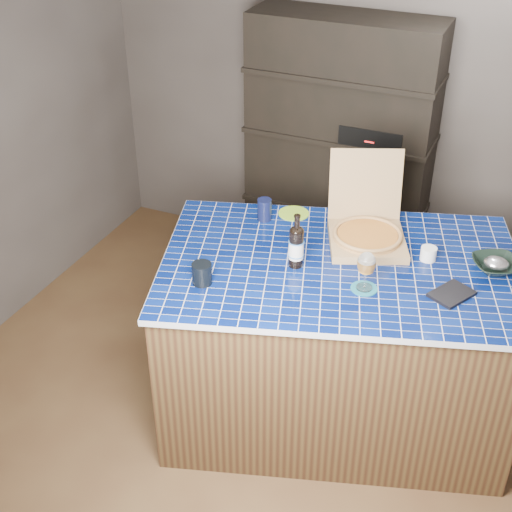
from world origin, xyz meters
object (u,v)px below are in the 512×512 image
at_px(kitchen_island, 335,339).
at_px(bowl, 496,265).
at_px(wine_glass, 366,264).
at_px(mead_bottle, 296,246).
at_px(dvd_case, 452,294).
at_px(pizza_box, 367,232).

bearing_deg(kitchen_island, bowl, 1.56).
bearing_deg(wine_glass, mead_bottle, 170.90).
bearing_deg(bowl, dvd_case, -117.37).
xyz_separation_m(mead_bottle, bowl, (0.90, 0.35, -0.08)).
bearing_deg(dvd_case, wine_glass, -135.58).
distance_m(pizza_box, mead_bottle, 0.44).
xyz_separation_m(dvd_case, bowl, (0.15, 0.30, 0.02)).
relative_size(kitchen_island, pizza_box, 3.52).
bearing_deg(bowl, wine_glass, -142.78).
relative_size(kitchen_island, wine_glass, 10.34).
bearing_deg(dvd_case, pizza_box, 177.07).
distance_m(pizza_box, dvd_case, 0.58).
bearing_deg(dvd_case, kitchen_island, -157.51).
distance_m(mead_bottle, wine_glass, 0.37).
relative_size(kitchen_island, mead_bottle, 7.09).
bearing_deg(kitchen_island, mead_bottle, -168.48).
height_order(wine_glass, bowl, wine_glass).
bearing_deg(wine_glass, dvd_case, 16.27).
bearing_deg(mead_bottle, bowl, 21.20).
height_order(mead_bottle, bowl, mead_bottle).
bearing_deg(dvd_case, mead_bottle, -147.75).
xyz_separation_m(kitchen_island, pizza_box, (0.06, 0.24, 0.54)).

